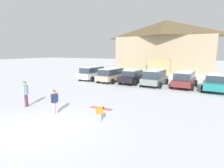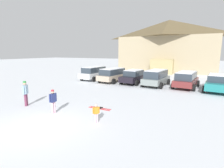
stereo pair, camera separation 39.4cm
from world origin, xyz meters
name	(u,v)px [view 1 (the left image)]	position (x,y,z in m)	size (l,w,h in m)	color
ground	(43,127)	(0.00, 0.00, 0.00)	(160.00, 160.00, 0.00)	silver
ski_lodge	(165,45)	(0.45, 29.59, 4.78)	(17.40, 11.94, 9.42)	tan
parked_white_suv	(92,73)	(-5.70, 13.38, 0.91)	(2.27, 4.39, 1.70)	silver
parked_beige_suv	(111,75)	(-2.81, 13.00, 0.89)	(2.53, 4.42, 1.64)	#B9A58D
parked_black_sedan	(133,76)	(-0.21, 13.35, 0.80)	(2.36, 4.60, 1.56)	black
parked_grey_wagon	(155,77)	(2.41, 12.93, 0.91)	(2.40, 4.42, 1.70)	gray
parked_maroon_van	(185,79)	(5.32, 13.29, 0.88)	(2.43, 4.42, 1.63)	maroon
parked_teal_hatchback	(215,82)	(8.01, 12.94, 0.81)	(2.42, 4.74, 1.58)	teal
skier_adult_in_blue_parka	(26,93)	(-3.56, 1.90, 0.94)	(0.42, 0.54, 1.67)	#753751
skier_teen_in_navy_coat	(55,101)	(-0.85, 1.68, 0.79)	(0.23, 0.52, 1.41)	beige
skier_child_in_orange_jacket	(99,112)	(2.14, 1.65, 0.56)	(0.27, 0.29, 0.99)	#E7B5CC
pair_of_skis	(101,108)	(1.11, 3.67, 0.02)	(1.53, 0.29, 0.08)	red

